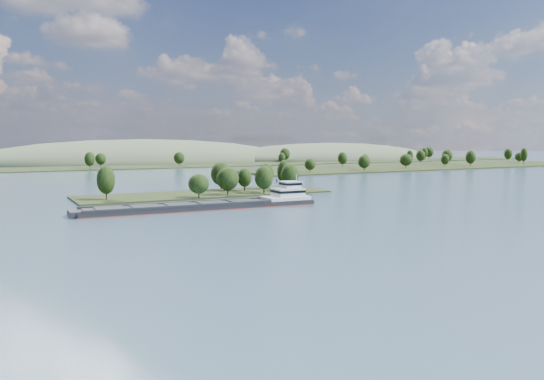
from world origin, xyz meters
TOP-DOWN VIEW (x-y plane):
  - ground at (0.00, 120.00)m, footprint 1800.00×1800.00m
  - tree_island at (6.66, 178.52)m, footprint 100.00×32.34m
  - right_bank at (231.34, 299.51)m, footprint 320.00×90.00m
  - back_shoreline at (8.95, 399.82)m, footprint 900.00×60.00m
  - hill_east at (260.00, 470.00)m, footprint 260.00×140.00m
  - hill_west at (60.00, 500.00)m, footprint 320.00×160.00m
  - cargo_barge at (-11.70, 139.83)m, footprint 78.45×12.49m

SIDE VIEW (x-z plane):
  - ground at x=0.00m, z-range 0.00..0.00m
  - hill_east at x=260.00m, z-range -18.00..18.00m
  - hill_west at x=60.00m, z-range -22.00..22.00m
  - back_shoreline at x=8.95m, z-range -6.48..7.87m
  - right_bank at x=231.34m, z-range -6.76..8.64m
  - cargo_barge at x=-11.70m, z-range -3.95..6.62m
  - tree_island at x=6.66m, z-range -2.84..10.71m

